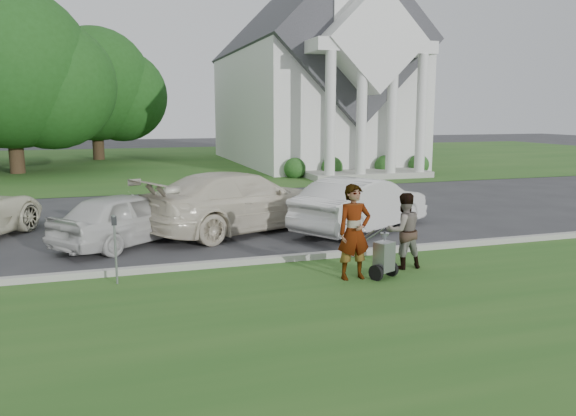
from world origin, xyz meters
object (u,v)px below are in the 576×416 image
car_c (240,201)px  striping_cart (383,257)px  tree_left (10,75)px  person_right (403,231)px  parking_meter_near (115,241)px  car_d (362,204)px  person_left (354,233)px  church (311,68)px  car_b (128,218)px  tree_back (95,90)px

car_c → striping_cart: bearing=173.5°
tree_left → person_right: tree_left is taller
striping_cart → parking_meter_near: parking_meter_near is taller
striping_cart → car_c: car_c is taller
striping_cart → car_d: size_ratio=0.25×
person_left → parking_meter_near: size_ratio=1.39×
church → car_c: bearing=-115.1°
person_right → car_c: (-2.39, 4.75, 0.02)m
tree_left → car_b: tree_left is taller
tree_left → striping_cart: tree_left is taller
tree_back → parking_meter_near: tree_back is taller
tree_back → car_b: bearing=-87.7°
tree_back → striping_cart: size_ratio=8.36×
tree_left → parking_meter_near: bearing=-77.8°
church → parking_meter_near: (-12.26, -23.15, -5.10)m
car_d → tree_left: bearing=-0.2°
striping_cart → car_b: car_b is taller
tree_left → person_left: (9.18, -23.06, -4.18)m
parking_meter_near → car_d: 7.15m
tree_left → car_c: 20.11m
tree_back → car_c: 26.52m
church → car_c: 21.64m
parking_meter_near → tree_left: bearing=102.2°
person_right → car_b: size_ratio=0.41×
tree_left → car_d: 22.50m
person_left → tree_back: bearing=98.1°
church → person_left: (-7.84, -24.19, -5.01)m
parking_meter_near → striping_cart: bearing=-13.3°
car_b → car_c: (3.00, 0.75, 0.15)m
church → tree_back: 14.77m
tree_left → car_c: tree_left is taller
person_left → car_b: 6.02m
person_left → person_right: size_ratio=1.17×
tree_left → car_c: bearing=-65.7°
car_b → car_d: (6.15, -0.34, 0.08)m
tree_left → striping_cart: 25.60m
car_c → person_left: bearing=168.0°
parking_meter_near → car_b: bearing=84.4°
tree_left → parking_meter_near: size_ratio=7.94×
tree_left → tree_back: tree_left is taller
church → tree_back: church is taller
car_c → car_d: (3.15, -1.09, -0.07)m
tree_back → car_d: size_ratio=2.13×
tree_left → striping_cart: size_ratio=9.24×
person_right → car_b: (-5.39, 4.00, -0.13)m
car_b → church: bearing=-70.6°
tree_left → person_left: bearing=-68.3°
person_right → parking_meter_near: bearing=-6.1°
person_right → car_d: 3.74m
car_c → parking_meter_near: bearing=117.0°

